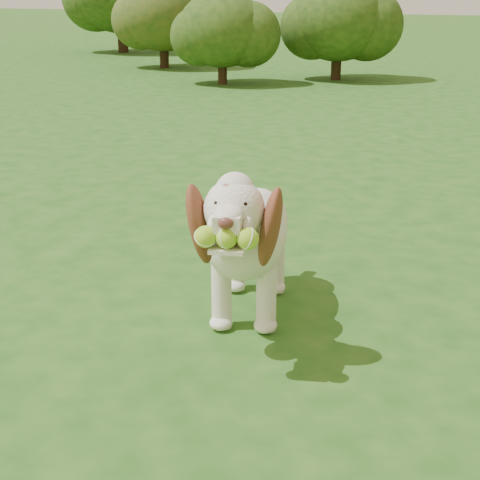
% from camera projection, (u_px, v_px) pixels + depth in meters
% --- Properties ---
extents(ground, '(80.00, 80.00, 0.00)m').
position_uv_depth(ground, '(216.00, 352.00, 3.15)').
color(ground, '#1B4C15').
rests_on(ground, ground).
extents(dog, '(0.63, 1.21, 0.80)m').
position_uv_depth(dog, '(248.00, 232.00, 3.35)').
color(dog, white).
rests_on(dog, ground).
extents(shrub_a, '(1.39, 1.39, 1.44)m').
position_uv_depth(shrub_a, '(222.00, 29.00, 11.48)').
color(shrub_a, '#382314').
rests_on(shrub_a, ground).
extents(shrub_e, '(1.65, 1.65, 1.71)m').
position_uv_depth(shrub_e, '(163.00, 13.00, 13.75)').
color(shrub_e, '#382314').
rests_on(shrub_e, ground).
extents(shrub_b, '(1.60, 1.60, 1.66)m').
position_uv_depth(shrub_b, '(338.00, 19.00, 11.98)').
color(shrub_b, '#382314').
rests_on(shrub_b, ground).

